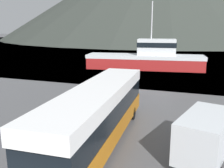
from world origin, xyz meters
The scene contains 6 objects.
water_surface centered at (0.00, 141.94, 0.00)m, with size 240.00×240.00×0.00m, color #475B6B.
tour_bus centered at (0.50, 8.30, 1.92)m, with size 3.27×12.91×3.43m.
delivery_van centered at (6.43, 8.96, 1.29)m, with size 3.51×6.41×2.44m.
fishing_boat centered at (-2.29, 35.60, 1.82)m, with size 19.09×6.82×10.57m.
storage_bin centered at (-3.22, 8.16, 0.68)m, with size 1.44×1.10×1.33m.
small_boat centered at (1.83, 38.68, 0.41)m, with size 6.22×3.24×0.83m.
Camera 1 is at (5.73, -4.24, 6.70)m, focal length 40.00 mm.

